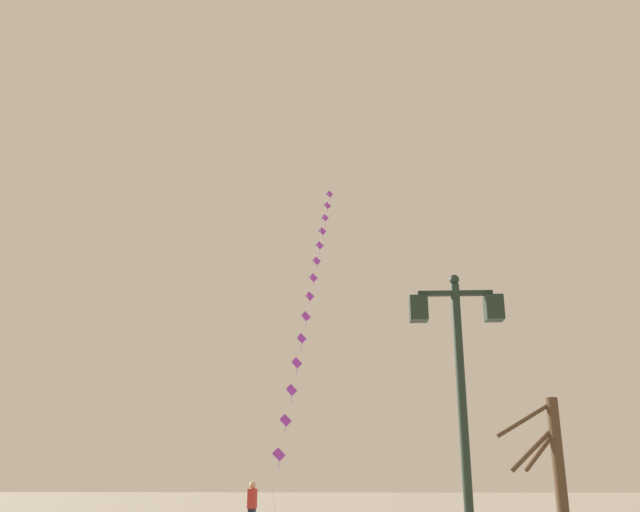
{
  "coord_description": "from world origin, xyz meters",
  "views": [
    {
      "loc": [
        1.33,
        -2.82,
        1.78
      ],
      "look_at": [
        0.22,
        21.45,
        9.76
      ],
      "focal_mm": 38.21,
      "sensor_mm": 36.0,
      "label": 1
    }
  ],
  "objects_px": {
    "twin_lantern_lamp_post": "(460,368)",
    "kite_flyer": "(252,508)",
    "bare_tree": "(556,474)",
    "kite_train": "(310,295)"
  },
  "relations": [
    {
      "from": "twin_lantern_lamp_post",
      "to": "kite_train",
      "type": "bearing_deg",
      "value": 99.14
    },
    {
      "from": "twin_lantern_lamp_post",
      "to": "kite_flyer",
      "type": "relative_size",
      "value": 2.88
    },
    {
      "from": "twin_lantern_lamp_post",
      "to": "bare_tree",
      "type": "relative_size",
      "value": 1.4
    },
    {
      "from": "twin_lantern_lamp_post",
      "to": "kite_train",
      "type": "relative_size",
      "value": 0.24
    },
    {
      "from": "bare_tree",
      "to": "kite_train",
      "type": "bearing_deg",
      "value": 109.48
    },
    {
      "from": "kite_flyer",
      "to": "bare_tree",
      "type": "xyz_separation_m",
      "value": [
        7.67,
        -7.7,
        0.98
      ]
    },
    {
      "from": "twin_lantern_lamp_post",
      "to": "bare_tree",
      "type": "height_order",
      "value": "twin_lantern_lamp_post"
    },
    {
      "from": "twin_lantern_lamp_post",
      "to": "kite_flyer",
      "type": "height_order",
      "value": "twin_lantern_lamp_post"
    },
    {
      "from": "kite_train",
      "to": "kite_flyer",
      "type": "relative_size",
      "value": 11.96
    },
    {
      "from": "twin_lantern_lamp_post",
      "to": "kite_train",
      "type": "distance_m",
      "value": 24.76
    }
  ]
}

